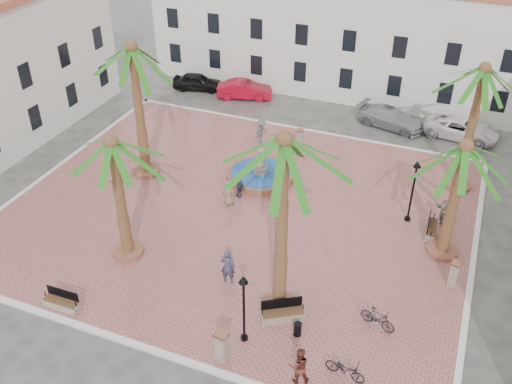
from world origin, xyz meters
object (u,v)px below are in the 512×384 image
(lamppost_e, at_px, (414,181))
(bench_ne, at_px, (460,163))
(palm_sw, at_px, (113,158))
(palm_e, at_px, (463,162))
(pedestrian_fountain_a, at_px, (228,193))
(palm_nw, at_px, (133,62))
(bench_se, at_px, (282,314))
(bicycle_a, at_px, (345,369))
(cyclist_b, at_px, (299,366))
(car_silver, at_px, (391,118))
(car_white, at_px, (461,129))
(bench_s, at_px, (62,303))
(car_black, at_px, (197,82))
(palm_s, at_px, (284,160))
(bench_e, at_px, (431,229))
(bollard_se, at_px, (222,346))
(pedestrian_north, at_px, (261,132))
(pedestrian_east, at_px, (444,213))
(pedestrian_fountain_b, at_px, (239,185))
(lamppost_s, at_px, (244,297))
(bicycle_b, at_px, (378,318))
(fountain, at_px, (260,174))
(palm_ne, at_px, (482,83))
(cyclist_a, at_px, (228,266))
(car_red, at_px, (245,90))
(bollard_n, at_px, (300,138))
(litter_bin, at_px, (298,329))
(bollard_e, at_px, (454,273))

(lamppost_e, bearing_deg, bench_ne, 73.33)
(palm_sw, xyz_separation_m, lamppost_e, (13.11, 8.44, -3.16))
(palm_e, distance_m, pedestrian_fountain_a, 13.11)
(palm_nw, distance_m, bench_se, 16.75)
(bicycle_a, height_order, cyclist_b, cyclist_b)
(car_silver, distance_m, car_white, 4.94)
(bench_s, bearing_deg, car_black, 101.60)
(palm_s, xyz_separation_m, bench_e, (5.81, 8.43, -7.71))
(bollard_se, relative_size, car_silver, 0.31)
(bench_se, distance_m, pedestrian_north, 16.71)
(bench_se, bearing_deg, pedestrian_fountain_a, 97.30)
(bench_se, distance_m, pedestrian_east, 11.57)
(bicycle_a, bearing_deg, pedestrian_fountain_b, 50.56)
(palm_e, distance_m, lamppost_s, 12.25)
(palm_s, distance_m, bicycle_b, 8.73)
(fountain, relative_size, car_silver, 0.86)
(palm_ne, relative_size, pedestrian_north, 4.57)
(bench_s, distance_m, cyclist_a, 7.92)
(lamppost_e, height_order, car_white, lamppost_e)
(palm_sw, height_order, cyclist_a, palm_sw)
(bench_se, xyz_separation_m, lamppost_s, (-1.15, -1.73, 2.21))
(car_red, bearing_deg, cyclist_a, -176.33)
(car_red, bearing_deg, car_silver, -110.45)
(bollard_n, relative_size, cyclist_b, 0.72)
(fountain, relative_size, palm_s, 0.46)
(cyclist_a, height_order, cyclist_b, cyclist_a)
(palm_ne, bearing_deg, car_silver, 128.86)
(bollard_n, bearing_deg, car_white, 29.58)
(bench_se, bearing_deg, pedestrian_fountain_b, 92.74)
(pedestrian_north, relative_size, pedestrian_east, 1.02)
(pedestrian_fountain_a, height_order, pedestrian_fountain_b, pedestrian_fountain_a)
(palm_sw, height_order, litter_bin, palm_sw)
(palm_s, bearing_deg, bollard_se, -107.59)
(lamppost_s, height_order, pedestrian_east, lamppost_s)
(cyclist_a, distance_m, car_red, 22.02)
(fountain, bearing_deg, bicycle_a, -55.61)
(palm_e, distance_m, car_red, 23.05)
(bollard_se, distance_m, bicycle_b, 7.09)
(pedestrian_east, bearing_deg, cyclist_a, -71.85)
(bicycle_a, relative_size, pedestrian_east, 1.01)
(bicycle_b, distance_m, pedestrian_east, 8.98)
(palm_s, distance_m, lamppost_e, 11.51)
(fountain, distance_m, palm_s, 13.71)
(lamppost_e, relative_size, car_white, 0.76)
(palm_s, xyz_separation_m, bicycle_b, (4.49, 0.51, -7.47))
(palm_s, xyz_separation_m, car_white, (6.18, 20.80, -7.42))
(bench_se, xyz_separation_m, pedestrian_fountain_b, (-5.81, 8.45, 0.47))
(bollard_e, height_order, litter_bin, bollard_e)
(cyclist_a, distance_m, pedestrian_fountain_b, 7.50)
(pedestrian_fountain_b, relative_size, car_silver, 0.31)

